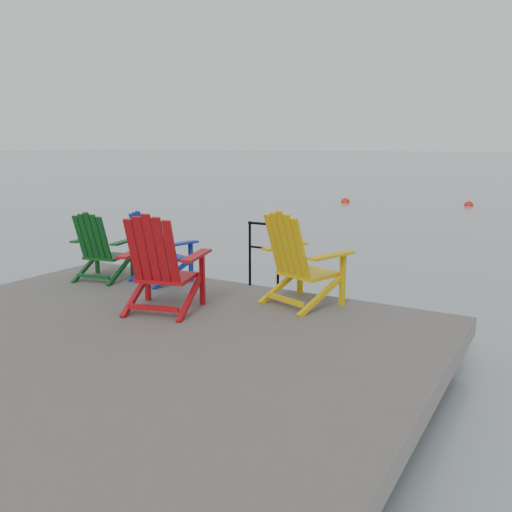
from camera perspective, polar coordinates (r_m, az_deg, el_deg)
The scene contains 9 objects.
ground at distance 5.91m, azimuth -13.47°, elevation -12.94°, with size 400.00×400.00×0.00m, color gray.
dock at distance 5.77m, azimuth -13.63°, elevation -9.80°, with size 6.00×5.00×1.40m.
handrail at distance 7.34m, azimuth 0.82°, elevation 0.79°, with size 0.48×0.04×0.90m.
chair_green at distance 8.08m, azimuth -16.02°, elevation 1.01°, with size 0.88×0.83×0.98m.
chair_blue at distance 7.78m, azimuth -10.26°, elevation 0.96°, with size 0.94×0.89×1.01m.
chair_red at distance 6.36m, azimuth -9.95°, elevation -0.71°, with size 1.08×1.02×1.16m.
chair_yellow at distance 6.55m, azimuth 4.66°, elevation -0.27°, with size 1.09×1.04×1.14m.
buoy_a at distance 23.53m, azimuth 21.48°, elevation 4.94°, with size 0.37×0.37×0.37m, color red.
buoy_b at distance 23.48m, azimuth 9.38°, elevation 5.58°, with size 0.39×0.39×0.39m, color #B8210A.
Camera 1 is at (3.78, -3.84, 2.43)m, focal length 38.00 mm.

